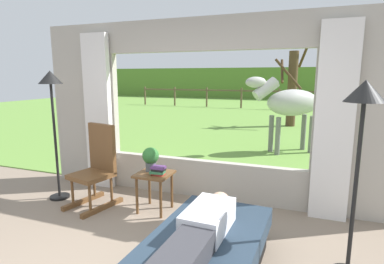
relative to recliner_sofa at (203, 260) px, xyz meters
name	(u,v)px	position (x,y,z in m)	size (l,w,h in m)	color
back_wall_with_window	(203,113)	(-0.62, 1.87, 1.03)	(5.20, 0.12, 2.55)	#ADA599
curtain_panel_left	(98,112)	(-2.31, 1.73, 0.98)	(0.44, 0.10, 2.40)	silver
curtain_panel_right	(334,124)	(1.07, 1.73, 0.98)	(0.44, 0.10, 2.40)	silver
outdoor_pasture_lawn	(275,113)	(-0.62, 12.77, -0.21)	(36.00, 21.68, 0.02)	olive
distant_hill_ridge	(288,84)	(-0.62, 22.61, 0.98)	(36.00, 2.00, 2.40)	#557C2F
recliner_sofa	(203,260)	(0.00, 0.00, 0.00)	(0.97, 1.73, 0.42)	black
reclining_person	(201,230)	(0.00, -0.05, 0.30)	(0.36, 1.43, 0.22)	silver
rocking_chair	(97,166)	(-1.90, 1.09, 0.33)	(0.60, 0.77, 1.12)	brown
side_table	(154,180)	(-1.06, 1.17, 0.21)	(0.44, 0.44, 0.52)	brown
potted_plant	(151,158)	(-1.14, 1.23, 0.48)	(0.22, 0.22, 0.32)	#4C5156
book_stack	(158,170)	(-0.97, 1.11, 0.36)	(0.19, 0.15, 0.12)	#B22D28
floor_lamp_left	(52,97)	(-2.57, 1.08, 1.26)	(0.32, 0.32, 1.84)	black
floor_lamp_right	(362,121)	(1.18, 0.55, 1.18)	(0.32, 0.32, 1.74)	black
horse	(289,103)	(0.39, 5.02, 0.94)	(1.70, 1.29, 1.73)	#B2B2AD
pasture_tree	(292,87)	(0.25, 9.04, 1.17)	(1.15, 1.14, 2.95)	#4C3823
pasture_fence_line	(279,96)	(-0.62, 14.63, 0.53)	(16.10, 0.10, 1.10)	brown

